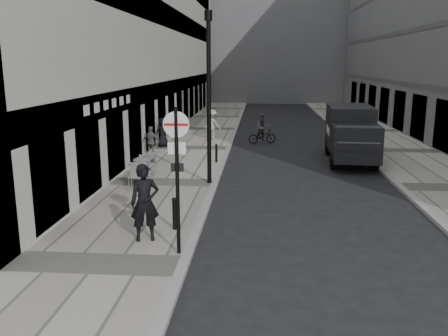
# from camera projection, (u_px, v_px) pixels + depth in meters

# --- Properties ---
(sidewalk) EXTENTS (4.00, 60.00, 0.12)m
(sidewalk) POSITION_uv_depth(u_px,v_px,m) (192.00, 149.00, 25.81)
(sidewalk) COLOR #A4A094
(sidewalk) RESTS_ON ground
(far_sidewalk) EXTENTS (4.00, 60.00, 0.12)m
(far_sidewalk) POSITION_uv_depth(u_px,v_px,m) (398.00, 151.00, 24.98)
(far_sidewalk) COLOR #A4A094
(far_sidewalk) RESTS_ON ground
(building_far) EXTENTS (24.00, 16.00, 22.00)m
(building_far) POSITION_uv_depth(u_px,v_px,m) (260.00, 11.00, 60.15)
(building_far) COLOR slate
(building_far) RESTS_ON ground
(walking_man) EXTENTS (0.84, 0.68, 2.01)m
(walking_man) POSITION_uv_depth(u_px,v_px,m) (145.00, 203.00, 12.12)
(walking_man) COLOR black
(walking_man) RESTS_ON sidewalk
(sign_post) EXTENTS (0.61, 0.09, 3.54)m
(sign_post) POSITION_uv_depth(u_px,v_px,m) (177.00, 162.00, 10.99)
(sign_post) COLOR black
(sign_post) RESTS_ON sidewalk
(lamppost) EXTENTS (0.28, 0.28, 6.33)m
(lamppost) POSITION_uv_depth(u_px,v_px,m) (209.00, 90.00, 17.47)
(lamppost) COLOR black
(lamppost) RESTS_ON sidewalk
(bollard_near) EXTENTS (0.11, 0.11, 0.85)m
(bollard_near) POSITION_uv_depth(u_px,v_px,m) (174.00, 215.00, 13.04)
(bollard_near) COLOR black
(bollard_near) RESTS_ON sidewalk
(bollard_far) EXTENTS (0.11, 0.11, 0.80)m
(bollard_far) POSITION_uv_depth(u_px,v_px,m) (216.00, 154.00, 21.87)
(bollard_far) COLOR black
(bollard_far) RESTS_ON sidewalk
(panel_van) EXTENTS (2.39, 5.62, 2.59)m
(panel_van) POSITION_uv_depth(u_px,v_px,m) (351.00, 131.00, 22.50)
(panel_van) COLOR black
(panel_van) RESTS_ON ground
(cyclist) EXTENTS (1.73, 1.01, 1.76)m
(cyclist) POSITION_uv_depth(u_px,v_px,m) (262.00, 132.00, 27.64)
(cyclist) COLOR black
(cyclist) RESTS_ON ground
(pedestrian_a) EXTENTS (0.96, 0.59, 1.53)m
(pedestrian_a) POSITION_uv_depth(u_px,v_px,m) (151.00, 142.00, 22.94)
(pedestrian_a) COLOR slate
(pedestrian_a) RESTS_ON sidewalk
(pedestrian_b) EXTENTS (1.31, 1.11, 1.76)m
(pedestrian_b) POSITION_uv_depth(u_px,v_px,m) (213.00, 125.00, 28.42)
(pedestrian_b) COLOR #AFAAA1
(pedestrian_b) RESTS_ON sidewalk
(pedestrian_c) EXTENTS (0.92, 0.85, 1.58)m
(pedestrian_c) POSITION_uv_depth(u_px,v_px,m) (163.00, 132.00, 25.84)
(pedestrian_c) COLOR black
(pedestrian_c) RESTS_ON sidewalk
(cafe_table_near) EXTENTS (0.69, 1.57, 0.89)m
(cafe_table_near) POSITION_uv_depth(u_px,v_px,m) (149.00, 164.00, 19.33)
(cafe_table_near) COLOR silver
(cafe_table_near) RESTS_ON sidewalk
(cafe_table_mid) EXTENTS (0.66, 1.50, 0.85)m
(cafe_table_mid) POSITION_uv_depth(u_px,v_px,m) (141.00, 167.00, 18.92)
(cafe_table_mid) COLOR silver
(cafe_table_mid) RESTS_ON sidewalk
(cafe_table_far) EXTENTS (0.75, 1.68, 0.96)m
(cafe_table_far) POSITION_uv_depth(u_px,v_px,m) (139.00, 172.00, 17.77)
(cafe_table_far) COLOR silver
(cafe_table_far) RESTS_ON sidewalk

